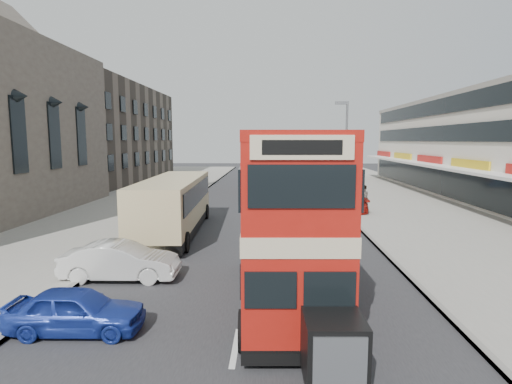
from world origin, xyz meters
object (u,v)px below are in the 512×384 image
(bus_main, at_px, (287,219))
(car_right_c, at_px, (313,182))
(car_left_near, at_px, (76,310))
(pedestrian_near, at_px, (363,198))
(cyclist, at_px, (310,194))
(car_right_b, at_px, (323,193))
(pedestrian_far, at_px, (343,181))
(car_right_a, at_px, (338,207))
(coach, at_px, (174,203))
(street_lamp, at_px, (345,146))
(bus_second, at_px, (288,167))
(car_left_front, at_px, (121,261))

(bus_main, xyz_separation_m, car_right_c, (4.18, 32.78, -2.13))
(bus_main, height_order, car_left_near, bus_main)
(pedestrian_near, xyz_separation_m, cyclist, (-3.34, 4.93, -0.39))
(car_right_b, xyz_separation_m, pedestrian_far, (2.98, 6.78, 0.45))
(pedestrian_near, relative_size, cyclist, 0.90)
(car_right_a, bearing_deg, bus_main, -14.00)
(car_right_c, bearing_deg, pedestrian_far, 50.76)
(coach, bearing_deg, street_lamp, 37.09)
(bus_main, distance_m, coach, 11.60)
(coach, bearing_deg, bus_second, 66.74)
(pedestrian_near, bearing_deg, coach, 8.12)
(car_left_front, distance_m, car_right_b, 23.86)
(car_right_b, distance_m, pedestrian_far, 7.42)
(cyclist, bearing_deg, car_right_c, 85.52)
(pedestrian_far, bearing_deg, car_left_front, -148.80)
(car_left_near, xyz_separation_m, pedestrian_near, (11.90, 19.05, 0.47))
(bus_main, height_order, coach, bus_main)
(street_lamp, height_order, coach, street_lamp)
(bus_main, height_order, car_left_front, bus_main)
(cyclist, bearing_deg, car_right_b, 57.77)
(car_left_near, bearing_deg, car_right_a, -30.37)
(car_right_c, height_order, pedestrian_near, pedestrian_near)
(car_left_front, bearing_deg, cyclist, -25.76)
(pedestrian_far, height_order, cyclist, cyclist)
(street_lamp, bearing_deg, car_left_near, -117.11)
(street_lamp, height_order, pedestrian_near, street_lamp)
(bus_main, bearing_deg, car_left_front, -20.37)
(bus_main, bearing_deg, car_right_c, -99.39)
(coach, xyz_separation_m, car_right_b, (10.05, 13.69, -1.13))
(car_left_near, relative_size, car_left_front, 0.85)
(pedestrian_near, bearing_deg, car_left_front, 28.71)
(street_lamp, height_order, car_right_c, street_lamp)
(car_left_near, distance_m, cyclist, 25.45)
(car_right_a, xyz_separation_m, pedestrian_near, (1.98, 1.06, 0.49))
(bus_main, bearing_deg, bus_second, -94.49)
(car_left_front, bearing_deg, bus_main, -109.65)
(car_left_front, bearing_deg, bus_second, -16.73)
(car_right_b, bearing_deg, pedestrian_far, 155.83)
(coach, bearing_deg, pedestrian_near, 27.25)
(car_left_near, xyz_separation_m, car_right_a, (9.92, 17.99, -0.02))
(bus_second, bearing_deg, car_right_a, 107.27)
(cyclist, bearing_deg, street_lamp, -45.74)
(bus_second, bearing_deg, car_right_c, -122.07)
(car_left_front, height_order, car_right_a, car_left_front)
(car_left_front, distance_m, pedestrian_far, 31.26)
(car_right_c, bearing_deg, car_left_front, -17.79)
(bus_second, xyz_separation_m, car_right_c, (2.99, 4.04, -1.91))
(car_left_near, bearing_deg, street_lamp, -28.61)
(coach, relative_size, car_right_a, 2.64)
(coach, height_order, car_left_front, coach)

